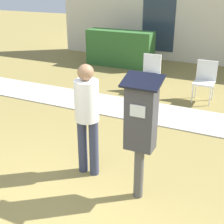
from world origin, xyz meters
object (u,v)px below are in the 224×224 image
(parking_meter, at_px, (141,124))
(outdoor_chair_left, at_px, (150,70))
(outdoor_chair_middle, at_px, (205,78))
(person_standing, at_px, (87,112))

(parking_meter, bearing_deg, outdoor_chair_left, 107.08)
(parking_meter, relative_size, outdoor_chair_left, 1.77)
(parking_meter, height_order, outdoor_chair_middle, parking_meter)
(outdoor_chair_left, xyz_separation_m, outdoor_chair_middle, (1.31, -0.08, 0.00))
(person_standing, distance_m, outdoor_chair_middle, 3.77)
(parking_meter, distance_m, outdoor_chair_left, 4.12)
(parking_meter, relative_size, person_standing, 1.01)
(parking_meter, bearing_deg, person_standing, 166.28)
(person_standing, bearing_deg, parking_meter, -6.29)
(person_standing, bearing_deg, outdoor_chair_left, 103.18)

